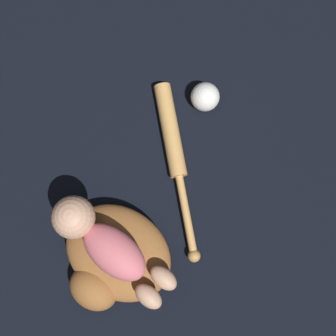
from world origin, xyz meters
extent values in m
plane|color=black|center=(0.00, 0.00, 0.00)|extent=(6.00, 6.00, 0.00)
ellipsoid|color=#935B2D|center=(-0.03, -0.02, 0.05)|extent=(0.33, 0.29, 0.09)
ellipsoid|color=#935B2D|center=(-0.06, 0.08, 0.05)|extent=(0.15, 0.13, 0.09)
ellipsoid|color=#D16670|center=(-0.03, -0.02, 0.14)|extent=(0.19, 0.12, 0.08)
sphere|color=tan|center=(0.09, -0.01, 0.15)|extent=(0.10, 0.10, 0.10)
ellipsoid|color=tan|center=(-0.16, -0.01, 0.12)|extent=(0.08, 0.06, 0.05)
ellipsoid|color=tan|center=(-0.15, -0.07, 0.12)|extent=(0.08, 0.06, 0.05)
cylinder|color=tan|center=(0.12, -0.34, 0.02)|extent=(0.24, 0.18, 0.05)
cylinder|color=tan|center=(-0.08, -0.22, 0.02)|extent=(0.19, 0.13, 0.02)
sphere|color=#B68649|center=(-0.17, -0.16, 0.02)|extent=(0.03, 0.03, 0.03)
sphere|color=white|center=(0.13, -0.47, 0.04)|extent=(0.08, 0.08, 0.08)
camera|label=1|loc=(-0.12, -0.11, 1.25)|focal=50.00mm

